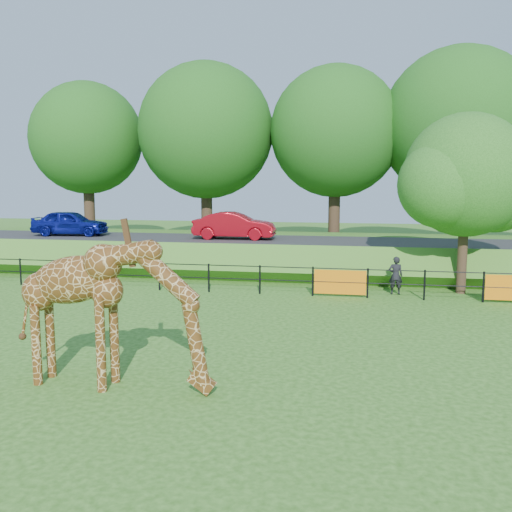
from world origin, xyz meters
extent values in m
plane|color=#2B5916|center=(0.00, 0.00, 0.00)|extent=(90.00, 90.00, 0.00)
cube|color=#2B5916|center=(0.00, 15.50, 0.65)|extent=(40.00, 9.00, 1.30)
cube|color=#28282A|center=(0.00, 14.00, 1.36)|extent=(40.00, 5.00, 0.12)
imported|color=#121C98|center=(-11.19, 14.34, 2.07)|extent=(3.98, 1.93, 1.31)
imported|color=#B50C19|center=(-2.42, 14.20, 2.07)|extent=(4.00, 1.47, 1.31)
imported|color=black|center=(5.03, 8.91, 0.72)|extent=(0.54, 0.37, 1.44)
cylinder|color=#382719|center=(7.50, 9.60, 1.60)|extent=(0.36, 0.36, 3.20)
sphere|color=#205417|center=(7.50, 9.60, 4.46)|extent=(4.60, 4.60, 4.60)
sphere|color=#205417|center=(8.65, 10.29, 4.00)|extent=(3.45, 3.45, 3.45)
sphere|color=#205417|center=(6.58, 8.91, 4.12)|extent=(3.22, 3.22, 3.22)
cylinder|color=#382719|center=(-14.00, 22.00, 2.50)|extent=(0.70, 0.70, 5.00)
sphere|color=#1D5015|center=(-14.00, 22.00, 6.98)|extent=(7.20, 7.20, 7.20)
cylinder|color=#382719|center=(-6.00, 22.00, 2.50)|extent=(0.70, 0.70, 5.00)
sphere|color=#1D5015|center=(-6.00, 22.00, 7.31)|extent=(8.40, 8.40, 8.40)
cylinder|color=#382719|center=(2.00, 22.00, 2.50)|extent=(0.70, 0.70, 5.00)
sphere|color=#1D5015|center=(2.00, 22.00, 7.14)|extent=(7.80, 7.80, 7.80)
cylinder|color=#382719|center=(9.00, 22.00, 2.50)|extent=(0.70, 0.70, 5.00)
sphere|color=#1D5015|center=(9.00, 22.00, 7.42)|extent=(8.80, 8.80, 8.80)
camera|label=1|loc=(3.84, -12.85, 4.28)|focal=40.00mm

